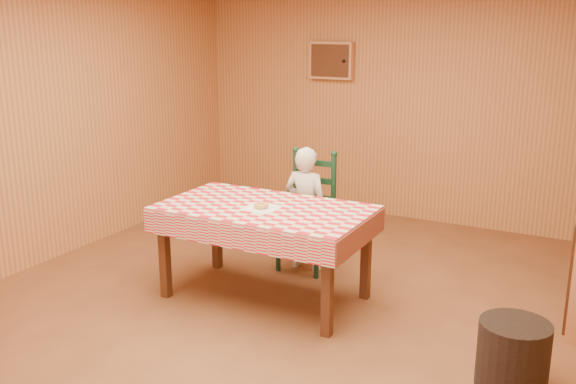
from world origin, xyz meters
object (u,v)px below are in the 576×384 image
(ladder_chair, at_px, (309,213))
(storage_bin, at_px, (513,356))
(seated_child, at_px, (306,209))
(dining_table, at_px, (265,217))

(ladder_chair, height_order, storage_bin, ladder_chair)
(seated_child, bearing_deg, dining_table, 90.00)
(ladder_chair, height_order, seated_child, seated_child)
(dining_table, relative_size, seated_child, 1.47)
(ladder_chair, distance_m, storage_bin, 2.37)
(storage_bin, bearing_deg, ladder_chair, 148.27)
(dining_table, height_order, storage_bin, dining_table)
(seated_child, bearing_deg, storage_bin, 149.47)
(ladder_chair, distance_m, seated_child, 0.08)
(dining_table, bearing_deg, storage_bin, -12.64)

